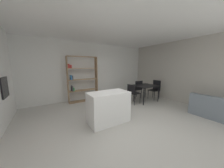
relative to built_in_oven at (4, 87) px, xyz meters
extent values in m
plane|color=beige|center=(2.85, -1.50, -1.10)|extent=(9.86, 9.86, 0.00)
cube|color=white|center=(2.85, -1.50, 1.78)|extent=(7.16, 5.86, 0.06)
cube|color=silver|center=(2.85, 1.40, 0.33)|extent=(7.16, 0.06, 2.84)
cube|color=#B2ADA3|center=(6.40, -1.50, 0.33)|extent=(0.06, 5.86, 2.84)
cube|color=black|center=(0.00, 0.00, 0.00)|extent=(0.04, 0.58, 0.57)
cylinder|color=#B7BABC|center=(-0.03, 0.00, 0.23)|extent=(0.02, 0.47, 0.02)
cube|color=white|center=(2.54, -1.37, -0.64)|extent=(1.19, 0.65, 0.92)
cube|color=#997551|center=(1.85, 1.07, -0.04)|extent=(0.02, 0.31, 2.12)
cube|color=#997551|center=(3.22, 1.07, -0.04)|extent=(0.02, 0.31, 2.12)
cube|color=#997551|center=(2.53, 1.07, 1.01)|extent=(1.39, 0.31, 0.02)
cube|color=#997551|center=(2.53, 1.07, -1.08)|extent=(1.39, 0.31, 0.02)
cube|color=#997551|center=(2.53, 1.07, -0.55)|extent=(1.35, 0.31, 0.02)
cube|color=#997551|center=(2.53, 1.07, -0.04)|extent=(1.35, 0.31, 0.02)
cube|color=#997551|center=(2.53, 1.07, 0.48)|extent=(1.35, 0.31, 0.02)
cube|color=#38383D|center=(2.01, 1.07, -0.42)|extent=(0.05, 0.25, 0.24)
cube|color=#338E4C|center=(2.07, 1.07, -0.47)|extent=(0.04, 0.25, 0.15)
cube|color=#2D6BAD|center=(1.99, 1.07, 0.08)|extent=(0.05, 0.25, 0.21)
cube|color=#38383D|center=(2.05, 1.07, 0.07)|extent=(0.04, 0.25, 0.19)
cube|color=red|center=(1.92, 1.07, 0.59)|extent=(0.05, 0.25, 0.18)
cube|color=red|center=(2.00, 1.07, 0.57)|extent=(0.06, 0.25, 0.14)
cube|color=black|center=(5.05, -0.48, -0.34)|extent=(1.10, 0.93, 0.03)
cylinder|color=black|center=(4.56, -0.88, -0.72)|extent=(0.04, 0.04, 0.74)
cylinder|color=black|center=(5.55, -0.88, -0.72)|extent=(0.04, 0.04, 0.74)
cylinder|color=black|center=(4.56, -0.08, -0.72)|extent=(0.04, 0.04, 0.74)
cylinder|color=black|center=(5.55, -0.08, -0.72)|extent=(0.04, 0.04, 0.74)
cube|color=black|center=(4.38, -0.48, -0.62)|extent=(0.49, 0.49, 0.03)
cube|color=black|center=(4.18, -0.50, -0.41)|extent=(0.08, 0.44, 0.40)
cylinder|color=black|center=(4.60, -0.65, -0.87)|extent=(0.03, 0.03, 0.46)
cylinder|color=black|center=(4.55, -0.27, -0.87)|extent=(0.03, 0.03, 0.46)
cylinder|color=black|center=(4.21, -0.69, -0.87)|extent=(0.03, 0.03, 0.46)
cylinder|color=black|center=(4.17, -0.31, -0.87)|extent=(0.03, 0.03, 0.46)
cube|color=black|center=(5.73, -0.48, -0.64)|extent=(0.48, 0.45, 0.03)
cube|color=black|center=(5.94, -0.47, -0.38)|extent=(0.05, 0.43, 0.49)
cylinder|color=black|center=(5.52, -0.30, -0.87)|extent=(0.03, 0.03, 0.44)
cylinder|color=black|center=(5.53, -0.67, -0.87)|extent=(0.03, 0.03, 0.44)
cylinder|color=black|center=(5.92, -0.29, -0.87)|extent=(0.03, 0.03, 0.44)
cylinder|color=black|center=(5.93, -0.66, -0.87)|extent=(0.03, 0.03, 0.44)
cube|color=black|center=(5.05, 0.10, -0.62)|extent=(0.48, 0.44, 0.03)
cube|color=black|center=(5.05, -0.09, -0.38)|extent=(0.46, 0.05, 0.45)
cylinder|color=black|center=(5.26, 0.27, -0.86)|extent=(0.03, 0.03, 0.47)
cylinder|color=black|center=(4.86, 0.29, -0.86)|extent=(0.03, 0.03, 0.47)
cylinder|color=black|center=(5.25, -0.08, -0.86)|extent=(0.03, 0.03, 0.47)
cylinder|color=black|center=(4.85, -0.07, -0.86)|extent=(0.03, 0.03, 0.47)
cube|color=slate|center=(5.41, -3.17, -0.54)|extent=(0.18, 1.73, 0.37)
cube|color=slate|center=(5.79, -2.37, -0.63)|extent=(0.65, 0.14, 0.20)
camera|label=1|loc=(0.96, -4.17, 0.58)|focal=18.01mm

